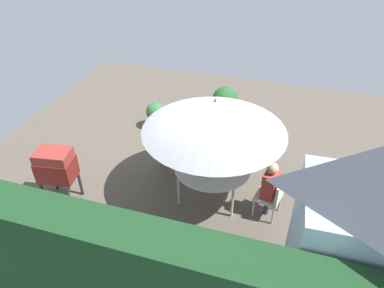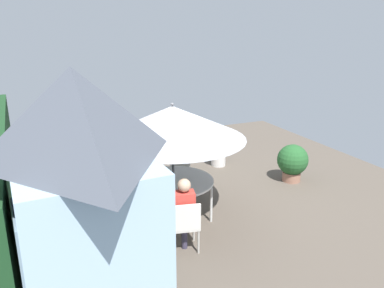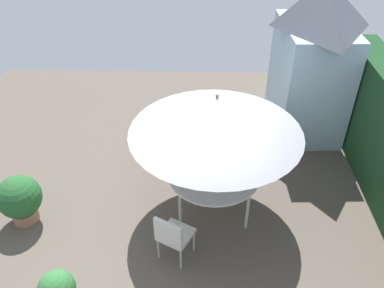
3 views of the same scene
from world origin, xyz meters
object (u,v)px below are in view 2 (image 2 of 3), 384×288
Objects in this scene: garden_shed at (83,216)px; chair_far_side at (180,166)px; chair_near_shed at (185,223)px; person_in_red at (184,206)px; patio_umbrella at (172,123)px; bbq_grill at (89,141)px; potted_plant_by_grill at (293,161)px; potted_plant_by_shed at (218,151)px; patio_table at (173,182)px.

chair_far_side is (3.78, -2.68, -1.15)m from garden_shed.
garden_shed reaches higher than chair_far_side.
chair_near_shed is 0.28m from person_in_red.
patio_umbrella is 2.29× the size of bbq_grill.
patio_umbrella is at bearing -159.72° from bbq_grill.
chair_near_shed is at bearing 116.25° from potted_plant_by_grill.
garden_shed is 1.19× the size of patio_umbrella.
bbq_grill is (5.50, -0.98, -0.82)m from garden_shed.
potted_plant_by_shed is at bearing -58.16° from chair_far_side.
patio_umbrella is 3.27m from bbq_grill.
potted_plant_by_grill is at bearing -64.74° from person_in_red.
potted_plant_by_grill is (-1.65, -1.11, 0.10)m from potted_plant_by_shed.
patio_table is at bearing -12.99° from chair_near_shed.
patio_umbrella reaches higher than bbq_grill.
chair_near_shed reaches higher than patio_table.
patio_table is 2.99m from potted_plant_by_shed.
chair_near_shed is at bearing 144.66° from potted_plant_by_shed.
chair_near_shed is (-4.18, -0.78, -0.33)m from bbq_grill.
patio_table is 3.25m from potted_plant_by_grill.
garden_shed reaches higher than potted_plant_by_grill.
potted_plant_by_grill is 0.71× the size of person_in_red.
chair_far_side is (-1.72, -1.70, -0.33)m from bbq_grill.
patio_umbrella is 2.18× the size of person_in_red.
patio_umbrella reaches higher than potted_plant_by_shed.
garden_shed reaches higher than patio_umbrella.
patio_table is 0.57× the size of patio_umbrella.
potted_plant_by_grill is at bearing -105.79° from chair_far_side.
bbq_grill is 0.95× the size of person_in_red.
bbq_grill reaches higher than patio_table.
chair_near_shed is (-1.27, 0.29, -1.37)m from patio_umbrella.
patio_umbrella reaches higher than person_in_red.
person_in_red is at bearing 159.30° from chair_far_side.
potted_plant_by_shed is 0.58× the size of person_in_red.
garden_shed is at bearing 128.25° from person_in_red.
person_in_red is (0.08, -0.02, 0.26)m from chair_near_shed.
patio_table is 1.74× the size of chair_near_shed.
potted_plant_by_grill is (0.46, -3.21, -1.39)m from patio_umbrella.
patio_table is 1.35m from chair_far_side.
bbq_grill is at bearing 44.65° from chair_far_side.
potted_plant_by_grill is (0.46, -3.21, -0.20)m from patio_table.
patio_umbrella is 3.06× the size of chair_far_side.
chair_far_side is 1.24× the size of potted_plant_by_shed.
potted_plant_by_grill is at bearing -59.94° from garden_shed.
patio_table is (2.59, -2.05, -0.98)m from garden_shed.
potted_plant_by_shed is at bearing -35.34° from chair_near_shed.
garden_shed is at bearing 120.06° from potted_plant_by_grill.
patio_umbrella reaches higher than patio_table.
patio_table is 1.31m from chair_near_shed.
patio_table is 3.11m from bbq_grill.
potted_plant_by_shed is 0.81× the size of potted_plant_by_grill.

